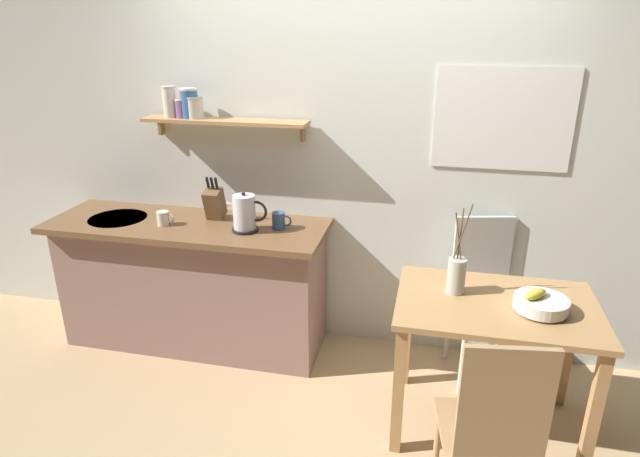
% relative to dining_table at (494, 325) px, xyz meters
% --- Properties ---
extents(ground_plane, '(14.00, 14.00, 0.00)m').
position_rel_dining_table_xyz_m(ground_plane, '(-0.91, 0.13, -0.64)').
color(ground_plane, tan).
extents(back_wall, '(6.80, 0.11, 2.70)m').
position_rel_dining_table_xyz_m(back_wall, '(-0.71, 0.78, 0.71)').
color(back_wall, silver).
rests_on(back_wall, ground_plane).
extents(kitchen_counter, '(1.83, 0.63, 0.90)m').
position_rel_dining_table_xyz_m(kitchen_counter, '(-1.91, 0.45, -0.19)').
color(kitchen_counter, gray).
rests_on(kitchen_counter, ground_plane).
extents(wall_shelf, '(1.07, 0.20, 0.33)m').
position_rel_dining_table_xyz_m(wall_shelf, '(-1.84, 0.62, 0.94)').
color(wall_shelf, tan).
extents(dining_table, '(1.01, 0.69, 0.77)m').
position_rel_dining_table_xyz_m(dining_table, '(0.00, 0.00, 0.00)').
color(dining_table, tan).
rests_on(dining_table, ground_plane).
extents(dining_chair_near, '(0.46, 0.45, 0.98)m').
position_rel_dining_table_xyz_m(dining_chair_near, '(-0.04, -0.65, -0.11)').
color(dining_chair_near, tan).
rests_on(dining_chair_near, ground_plane).
extents(dining_chair_far, '(0.50, 0.52, 1.00)m').
position_rel_dining_table_xyz_m(dining_chair_far, '(-0.01, 0.56, -0.11)').
color(dining_chair_far, silver).
rests_on(dining_chair_far, ground_plane).
extents(fruit_bowl, '(0.26, 0.26, 0.11)m').
position_rel_dining_table_xyz_m(fruit_bowl, '(0.20, -0.05, 0.17)').
color(fruit_bowl, silver).
rests_on(fruit_bowl, dining_table).
extents(twig_vase, '(0.10, 0.10, 0.50)m').
position_rel_dining_table_xyz_m(twig_vase, '(-0.21, 0.07, 0.23)').
color(twig_vase, '#B7B2A8').
rests_on(twig_vase, dining_table).
extents(electric_kettle, '(0.26, 0.16, 0.25)m').
position_rel_dining_table_xyz_m(electric_kettle, '(-1.49, 0.38, 0.37)').
color(electric_kettle, black).
rests_on(electric_kettle, kitchen_counter).
extents(knife_block, '(0.11, 0.16, 0.29)m').
position_rel_dining_table_xyz_m(knife_block, '(-1.75, 0.53, 0.37)').
color(knife_block, brown).
rests_on(knife_block, kitchen_counter).
extents(coffee_mug_by_sink, '(0.12, 0.08, 0.09)m').
position_rel_dining_table_xyz_m(coffee_mug_by_sink, '(-2.03, 0.36, 0.30)').
color(coffee_mug_by_sink, white).
rests_on(coffee_mug_by_sink, kitchen_counter).
extents(coffee_mug_spare, '(0.13, 0.08, 0.11)m').
position_rel_dining_table_xyz_m(coffee_mug_spare, '(-1.29, 0.46, 0.31)').
color(coffee_mug_spare, '#3D5B89').
rests_on(coffee_mug_spare, kitchen_counter).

